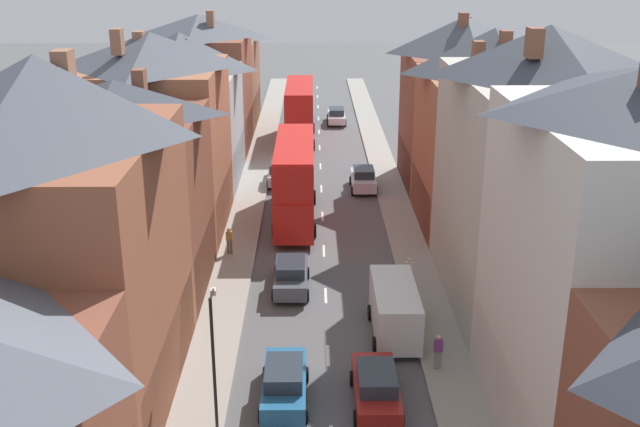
# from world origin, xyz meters

# --- Properties ---
(pavement_left) EXTENTS (2.20, 104.00, 0.14)m
(pavement_left) POSITION_xyz_m (-5.10, 38.00, 0.07)
(pavement_left) COLOR gray
(pavement_left) RESTS_ON ground
(pavement_right) EXTENTS (2.20, 104.00, 0.14)m
(pavement_right) POSITION_xyz_m (5.10, 38.00, 0.07)
(pavement_right) COLOR gray
(pavement_right) RESTS_ON ground
(centre_line_dashes) EXTENTS (0.14, 97.80, 0.01)m
(centre_line_dashes) POSITION_xyz_m (0.00, 36.00, 0.01)
(centre_line_dashes) COLOR silver
(centre_line_dashes) RESTS_ON ground
(terrace_row_left) EXTENTS (8.00, 81.20, 13.62)m
(terrace_row_left) POSITION_xyz_m (-10.18, 29.20, 5.64)
(terrace_row_left) COLOR brown
(terrace_row_left) RESTS_ON ground
(terrace_row_right) EXTENTS (8.00, 60.56, 14.12)m
(terrace_row_right) POSITION_xyz_m (10.19, 16.73, 6.53)
(terrace_row_right) COLOR #ADB2B7
(terrace_row_right) RESTS_ON ground
(double_decker_bus_lead) EXTENTS (2.74, 10.80, 5.30)m
(double_decker_bus_lead) POSITION_xyz_m (-1.81, 35.29, 2.82)
(double_decker_bus_lead) COLOR red
(double_decker_bus_lead) RESTS_ON ground
(double_decker_bus_mid_street) EXTENTS (2.74, 10.80, 5.30)m
(double_decker_bus_mid_street) POSITION_xyz_m (-1.81, 56.07, 2.82)
(double_decker_bus_mid_street) COLOR red
(double_decker_bus_mid_street) RESTS_ON ground
(car_near_blue) EXTENTS (1.90, 4.24, 1.59)m
(car_near_blue) POSITION_xyz_m (-1.80, 65.93, 0.81)
(car_near_blue) COLOR black
(car_near_blue) RESTS_ON ground
(car_parked_left_a) EXTENTS (1.90, 4.53, 1.70)m
(car_parked_left_a) POSITION_xyz_m (-1.80, 14.52, 0.85)
(car_parked_left_a) COLOR #236093
(car_parked_left_a) RESTS_ON ground
(car_mid_black) EXTENTS (1.90, 4.48, 1.69)m
(car_mid_black) POSITION_xyz_m (-1.80, 24.76, 0.85)
(car_mid_black) COLOR #4C515B
(car_mid_black) RESTS_ON ground
(car_parked_left_b) EXTENTS (1.90, 4.59, 1.59)m
(car_parked_left_b) POSITION_xyz_m (1.80, 63.64, 0.81)
(car_parked_left_b) COLOR silver
(car_parked_left_b) RESTS_ON ground
(car_mid_white) EXTENTS (1.90, 4.45, 1.63)m
(car_mid_white) POSITION_xyz_m (1.80, 14.23, 0.82)
(car_mid_white) COLOR maroon
(car_mid_white) RESTS_ON ground
(car_far_grey) EXTENTS (1.90, 4.36, 1.66)m
(car_far_grey) POSITION_xyz_m (-3.10, 43.42, 0.83)
(car_far_grey) COLOR #B7BABF
(car_far_grey) RESTS_ON ground
(car_parked_right_b) EXTENTS (1.90, 4.19, 1.71)m
(car_parked_right_b) POSITION_xyz_m (3.10, 41.75, 0.86)
(car_parked_right_b) COLOR silver
(car_parked_right_b) RESTS_ON ground
(delivery_van) EXTENTS (2.20, 5.20, 2.41)m
(delivery_van) POSITION_xyz_m (3.10, 19.88, 1.34)
(delivery_van) COLOR white
(delivery_van) RESTS_ON ground
(pedestrian_mid_left) EXTENTS (0.36, 0.22, 1.61)m
(pedestrian_mid_left) POSITION_xyz_m (4.60, 16.64, 1.03)
(pedestrian_mid_left) COLOR gray
(pedestrian_mid_left) RESTS_ON pavement_right
(pedestrian_mid_right) EXTENTS (0.36, 0.22, 1.61)m
(pedestrian_mid_right) POSITION_xyz_m (4.38, 24.78, 1.03)
(pedestrian_mid_right) COLOR #23232D
(pedestrian_mid_right) RESTS_ON pavement_right
(pedestrian_far_left) EXTENTS (0.36, 0.22, 1.61)m
(pedestrian_far_left) POSITION_xyz_m (-5.50, 29.32, 1.03)
(pedestrian_far_left) COLOR brown
(pedestrian_far_left) RESTS_ON pavement_left
(street_lamp) EXTENTS (0.20, 1.12, 5.50)m
(street_lamp) POSITION_xyz_m (-4.25, 12.75, 3.24)
(street_lamp) COLOR black
(street_lamp) RESTS_ON ground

